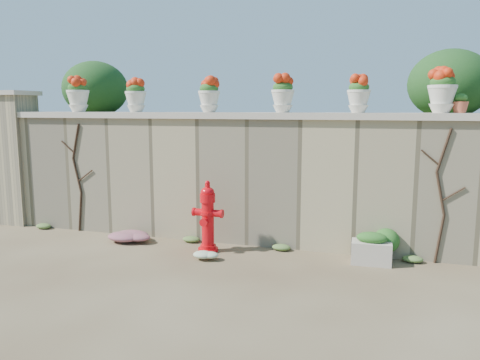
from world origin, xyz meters
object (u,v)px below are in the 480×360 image
(terracotta_pot, at_px, (460,104))
(urn_pot_0, at_px, (78,95))
(fire_hydrant, at_px, (208,216))
(planter_box, at_px, (371,249))

(terracotta_pot, bearing_deg, urn_pot_0, 180.00)
(fire_hydrant, xyz_separation_m, planter_box, (2.40, 0.16, -0.34))
(fire_hydrant, relative_size, terracotta_pot, 4.24)
(planter_box, xyz_separation_m, urn_pot_0, (-5.08, 0.52, 2.19))
(planter_box, bearing_deg, terracotta_pot, 23.57)
(terracotta_pot, bearing_deg, planter_box, -154.46)
(planter_box, bearing_deg, urn_pot_0, 172.24)
(fire_hydrant, distance_m, urn_pot_0, 3.33)
(urn_pot_0, distance_m, terracotta_pot, 6.16)
(urn_pot_0, bearing_deg, fire_hydrant, -14.12)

